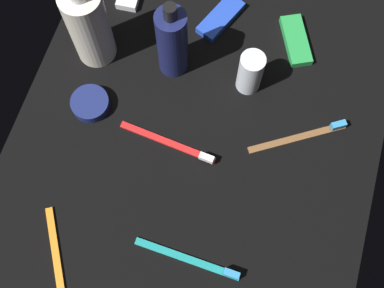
{
  "coord_description": "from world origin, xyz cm",
  "views": [
    {
      "loc": [
        26.66,
        8.04,
        83.08
      ],
      "look_at": [
        0.0,
        0.0,
        3.0
      ],
      "focal_mm": 46.59,
      "sensor_mm": 36.0,
      "label": 1
    }
  ],
  "objects_px": {
    "bodywash_bottle": "(89,25)",
    "toothbrush_red": "(173,146)",
    "lotion_bottle": "(172,42)",
    "snack_bar_green": "(296,41)",
    "toothbrush_teal": "(194,261)",
    "deodorant_stick": "(250,73)",
    "toothbrush_brown": "(303,136)",
    "toothbrush_orange": "(57,268)",
    "snack_bar_blue": "(221,18)",
    "cream_tin_left": "(90,104)"
  },
  "relations": [
    {
      "from": "bodywash_bottle",
      "to": "toothbrush_red",
      "type": "height_order",
      "value": "bodywash_bottle"
    },
    {
      "from": "lotion_bottle",
      "to": "snack_bar_green",
      "type": "distance_m",
      "value": 0.25
    },
    {
      "from": "toothbrush_teal",
      "to": "lotion_bottle",
      "type": "bearing_deg",
      "value": -157.4
    },
    {
      "from": "bodywash_bottle",
      "to": "toothbrush_teal",
      "type": "xyz_separation_m",
      "value": [
        0.32,
        0.29,
        -0.08
      ]
    },
    {
      "from": "deodorant_stick",
      "to": "toothbrush_brown",
      "type": "relative_size",
      "value": 0.59
    },
    {
      "from": "toothbrush_red",
      "to": "toothbrush_teal",
      "type": "bearing_deg",
      "value": 27.3
    },
    {
      "from": "toothbrush_orange",
      "to": "lotion_bottle",
      "type": "bearing_deg",
      "value": 170.44
    },
    {
      "from": "lotion_bottle",
      "to": "toothbrush_orange",
      "type": "relative_size",
      "value": 1.14
    },
    {
      "from": "snack_bar_blue",
      "to": "toothbrush_brown",
      "type": "bearing_deg",
      "value": 69.84
    },
    {
      "from": "lotion_bottle",
      "to": "bodywash_bottle",
      "type": "relative_size",
      "value": 0.96
    },
    {
      "from": "toothbrush_orange",
      "to": "toothbrush_brown",
      "type": "bearing_deg",
      "value": 135.51
    },
    {
      "from": "cream_tin_left",
      "to": "deodorant_stick",
      "type": "bearing_deg",
      "value": 115.45
    },
    {
      "from": "snack_bar_green",
      "to": "toothbrush_red",
      "type": "bearing_deg",
      "value": -56.67
    },
    {
      "from": "bodywash_bottle",
      "to": "toothbrush_orange",
      "type": "relative_size",
      "value": 1.18
    },
    {
      "from": "bodywash_bottle",
      "to": "snack_bar_green",
      "type": "height_order",
      "value": "bodywash_bottle"
    },
    {
      "from": "deodorant_stick",
      "to": "toothbrush_orange",
      "type": "xyz_separation_m",
      "value": [
        0.41,
        -0.21,
        -0.04
      ]
    },
    {
      "from": "toothbrush_orange",
      "to": "cream_tin_left",
      "type": "xyz_separation_m",
      "value": [
        -0.28,
        -0.05,
        0.0
      ]
    },
    {
      "from": "bodywash_bottle",
      "to": "deodorant_stick",
      "type": "bearing_deg",
      "value": 92.79
    },
    {
      "from": "lotion_bottle",
      "to": "toothbrush_brown",
      "type": "height_order",
      "value": "lotion_bottle"
    },
    {
      "from": "deodorant_stick",
      "to": "toothbrush_teal",
      "type": "distance_m",
      "value": 0.34
    },
    {
      "from": "toothbrush_teal",
      "to": "cream_tin_left",
      "type": "distance_m",
      "value": 0.33
    },
    {
      "from": "toothbrush_red",
      "to": "toothbrush_orange",
      "type": "height_order",
      "value": "same"
    },
    {
      "from": "toothbrush_teal",
      "to": "cream_tin_left",
      "type": "height_order",
      "value": "same"
    },
    {
      "from": "lotion_bottle",
      "to": "bodywash_bottle",
      "type": "height_order",
      "value": "bodywash_bottle"
    },
    {
      "from": "toothbrush_red",
      "to": "cream_tin_left",
      "type": "height_order",
      "value": "same"
    },
    {
      "from": "toothbrush_teal",
      "to": "toothbrush_brown",
      "type": "height_order",
      "value": "same"
    },
    {
      "from": "lotion_bottle",
      "to": "cream_tin_left",
      "type": "relative_size",
      "value": 2.67
    },
    {
      "from": "toothbrush_orange",
      "to": "snack_bar_green",
      "type": "xyz_separation_m",
      "value": [
        -0.52,
        0.28,
        0.0
      ]
    },
    {
      "from": "toothbrush_teal",
      "to": "bodywash_bottle",
      "type": "bearing_deg",
      "value": -138.3
    },
    {
      "from": "toothbrush_brown",
      "to": "toothbrush_orange",
      "type": "height_order",
      "value": "same"
    },
    {
      "from": "toothbrush_teal",
      "to": "toothbrush_brown",
      "type": "xyz_separation_m",
      "value": [
        -0.26,
        0.12,
        0.0
      ]
    },
    {
      "from": "bodywash_bottle",
      "to": "toothbrush_red",
      "type": "relative_size",
      "value": 1.06
    },
    {
      "from": "toothbrush_red",
      "to": "cream_tin_left",
      "type": "xyz_separation_m",
      "value": [
        -0.03,
        -0.17,
        0.0
      ]
    },
    {
      "from": "deodorant_stick",
      "to": "toothbrush_teal",
      "type": "relative_size",
      "value": 0.52
    },
    {
      "from": "toothbrush_teal",
      "to": "toothbrush_orange",
      "type": "bearing_deg",
      "value": -70.49
    },
    {
      "from": "toothbrush_teal",
      "to": "toothbrush_brown",
      "type": "bearing_deg",
      "value": 154.94
    },
    {
      "from": "lotion_bottle",
      "to": "toothbrush_brown",
      "type": "xyz_separation_m",
      "value": [
        0.07,
        0.26,
        -0.07
      ]
    },
    {
      "from": "deodorant_stick",
      "to": "toothbrush_red",
      "type": "xyz_separation_m",
      "value": [
        0.16,
        -0.1,
        -0.04
      ]
    },
    {
      "from": "toothbrush_teal",
      "to": "snack_bar_blue",
      "type": "bearing_deg",
      "value": -169.77
    },
    {
      "from": "toothbrush_brown",
      "to": "snack_bar_green",
      "type": "distance_m",
      "value": 0.19
    },
    {
      "from": "toothbrush_brown",
      "to": "cream_tin_left",
      "type": "height_order",
      "value": "same"
    },
    {
      "from": "toothbrush_red",
      "to": "cream_tin_left",
      "type": "bearing_deg",
      "value": -101.22
    },
    {
      "from": "toothbrush_brown",
      "to": "cream_tin_left",
      "type": "relative_size",
      "value": 2.31
    },
    {
      "from": "toothbrush_orange",
      "to": "snack_bar_green",
      "type": "bearing_deg",
      "value": 152.07
    },
    {
      "from": "toothbrush_red",
      "to": "snack_bar_green",
      "type": "bearing_deg",
      "value": 149.22
    },
    {
      "from": "snack_bar_green",
      "to": "cream_tin_left",
      "type": "distance_m",
      "value": 0.4
    },
    {
      "from": "snack_bar_blue",
      "to": "snack_bar_green",
      "type": "bearing_deg",
      "value": 109.87
    },
    {
      "from": "toothbrush_teal",
      "to": "snack_bar_green",
      "type": "relative_size",
      "value": 1.73
    },
    {
      "from": "lotion_bottle",
      "to": "bodywash_bottle",
      "type": "xyz_separation_m",
      "value": [
        0.01,
        -0.15,
        0.01
      ]
    },
    {
      "from": "lotion_bottle",
      "to": "toothbrush_brown",
      "type": "bearing_deg",
      "value": 74.84
    }
  ]
}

